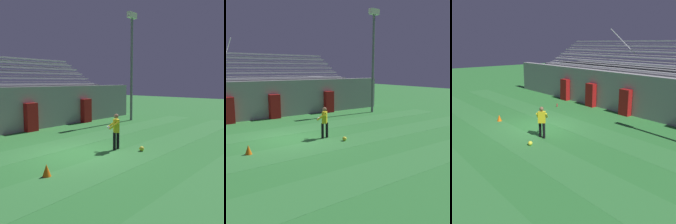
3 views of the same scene
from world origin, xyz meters
The scene contains 12 objects.
ground_plane centered at (0.00, 0.00, 0.00)m, with size 80.00×80.00×0.00m, color #2D7533.
turf_stripe_mid centered at (0.00, -2.11, 0.00)m, with size 28.00×1.95×0.01m, color #337A38.
turf_stripe_far centered at (0.00, 1.79, 0.00)m, with size 28.00×1.95×0.01m, color #337A38.
back_wall centered at (0.00, 6.50, 1.40)m, with size 24.00×0.60×2.80m, color gray.
padding_pillar_gate_left centered at (-1.65, 5.95, 0.90)m, with size 0.78×0.44×1.80m, color maroon.
padding_pillar_gate_right centered at (1.65, 5.95, 0.90)m, with size 0.78×0.44×1.80m, color maroon.
padding_pillar_far_left centered at (-4.77, 5.95, 0.90)m, with size 0.78×0.44×1.80m, color maroon.
bleacher_stand centered at (0.00, 9.19, 1.51)m, with size 18.00×4.75×5.83m.
goalkeeper centered at (1.64, -0.92, 0.95)m, with size 0.73×0.74×1.67m.
soccer_ball centered at (2.18, -2.00, 0.11)m, with size 0.22×0.22×0.22m, color yellow.
traffic_cone centered at (-2.53, -1.33, 0.21)m, with size 0.30×0.30×0.42m, color orange.
water_bottle centered at (-3.24, 3.88, 0.12)m, with size 0.07×0.07×0.24m, color red.
Camera 3 is at (12.41, -8.27, 4.85)m, focal length 42.00 mm.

